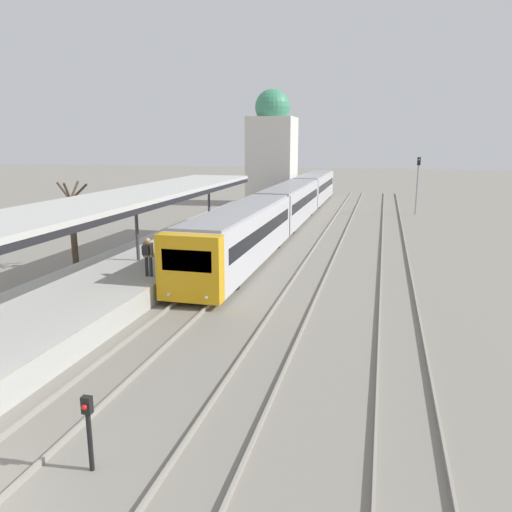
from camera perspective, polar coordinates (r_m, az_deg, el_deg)
name	(u,v)px	position (r m, az deg, el deg)	size (l,w,h in m)	color
platform_canopy	(136,196)	(24.23, -13.56, 6.73)	(4.00, 25.70, 3.24)	beige
person_on_platform	(148,254)	(21.48, -12.26, 0.25)	(0.40, 0.40, 1.66)	#2D2D33
train_near	(289,202)	(40.31, 3.83, 6.13)	(2.66, 43.66, 3.08)	gold
signal_post_near	(88,425)	(10.96, -18.60, -17.81)	(0.20, 0.21, 1.63)	black
signal_mast_far	(418,179)	(47.42, 17.99, 8.39)	(0.28, 0.29, 5.11)	gray
distant_domed_building	(272,151)	(52.68, 1.86, 11.88)	(4.62, 4.62, 11.64)	silver
bare_tree_background	(73,229)	(27.42, -20.17, 2.94)	(2.08, 1.32, 4.51)	#4C3D2D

